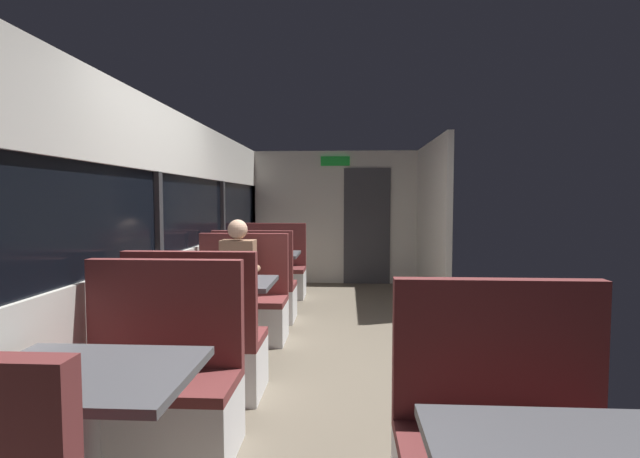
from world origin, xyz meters
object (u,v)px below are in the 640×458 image
at_px(bench_mid_window_facing_entry, 241,308).
at_px(bench_far_window_facing_end, 256,293).
at_px(dining_table_far_window, 265,260).
at_px(seated_passenger, 239,290).
at_px(dining_table_near_window, 87,393).
at_px(bench_mid_window_facing_end, 198,352).
at_px(bench_near_window_facing_entry, 156,396).
at_px(bench_far_window_facing_entry, 274,275).
at_px(dining_table_mid_window, 223,292).

relative_size(bench_mid_window_facing_entry, bench_far_window_facing_end, 1.00).
relative_size(bench_mid_window_facing_entry, dining_table_far_window, 1.22).
xyz_separation_m(dining_table_far_window, seated_passenger, (0.00, -1.55, -0.10)).
distance_m(dining_table_near_window, bench_mid_window_facing_end, 1.51).
relative_size(bench_near_window_facing_entry, bench_far_window_facing_entry, 1.00).
height_order(dining_table_near_window, bench_far_window_facing_entry, bench_far_window_facing_entry).
bearing_deg(dining_table_far_window, seated_passenger, -90.00).
xyz_separation_m(dining_table_far_window, bench_far_window_facing_entry, (0.00, 0.70, -0.31)).
distance_m(bench_far_window_facing_end, seated_passenger, 0.88).
bearing_deg(dining_table_far_window, dining_table_near_window, -90.00).
bearing_deg(dining_table_near_window, dining_table_mid_window, 90.00).
distance_m(bench_far_window_facing_end, bench_far_window_facing_entry, 1.40).
bearing_deg(bench_far_window_facing_entry, dining_table_near_window, -90.00).
distance_m(dining_table_mid_window, bench_mid_window_facing_entry, 0.77).
bearing_deg(bench_far_window_facing_end, bench_near_window_facing_entry, -90.00).
distance_m(dining_table_mid_window, dining_table_far_window, 2.18).
xyz_separation_m(bench_near_window_facing_entry, bench_mid_window_facing_end, (0.00, 0.78, 0.00)).
bearing_deg(bench_mid_window_facing_entry, seated_passenger, -90.00).
bearing_deg(dining_table_near_window, seated_passenger, 90.00).
bearing_deg(dining_table_near_window, bench_mid_window_facing_end, 90.00).
xyz_separation_m(dining_table_mid_window, bench_mid_window_facing_entry, (0.00, 0.70, -0.31)).
bearing_deg(bench_mid_window_facing_entry, dining_table_near_window, -90.00).
distance_m(dining_table_mid_window, bench_mid_window_facing_end, 0.77).
height_order(dining_table_far_window, bench_far_window_facing_entry, bench_far_window_facing_entry).
height_order(dining_table_mid_window, bench_mid_window_facing_entry, bench_mid_window_facing_entry).
bearing_deg(dining_table_far_window, bench_mid_window_facing_entry, -90.00).
distance_m(bench_mid_window_facing_end, bench_mid_window_facing_entry, 1.40).
relative_size(bench_near_window_facing_entry, bench_far_window_facing_end, 1.00).
height_order(bench_mid_window_facing_entry, bench_far_window_facing_entry, same).
bearing_deg(bench_mid_window_facing_entry, bench_near_window_facing_entry, -90.00).
height_order(dining_table_mid_window, bench_far_window_facing_entry, bench_far_window_facing_entry).
distance_m(bench_mid_window_facing_end, seated_passenger, 1.34).
xyz_separation_m(dining_table_near_window, bench_near_window_facing_entry, (0.00, 0.70, -0.31)).
relative_size(dining_table_near_window, seated_passenger, 0.71).
relative_size(dining_table_near_window, bench_mid_window_facing_end, 0.82).
bearing_deg(bench_far_window_facing_end, bench_mid_window_facing_entry, -90.00).
relative_size(dining_table_mid_window, bench_far_window_facing_entry, 0.82).
xyz_separation_m(bench_near_window_facing_entry, bench_far_window_facing_end, (0.00, 2.96, 0.00)).
bearing_deg(dining_table_near_window, bench_near_window_facing_entry, 90.00).
bearing_deg(bench_mid_window_facing_end, bench_far_window_facing_end, 90.00).
height_order(dining_table_near_window, bench_mid_window_facing_end, bench_mid_window_facing_end).
relative_size(bench_mid_window_facing_end, seated_passenger, 0.87).
height_order(bench_near_window_facing_entry, bench_far_window_facing_entry, same).
height_order(bench_mid_window_facing_end, bench_far_window_facing_end, same).
height_order(bench_near_window_facing_entry, dining_table_mid_window, bench_near_window_facing_entry).
bearing_deg(bench_far_window_facing_end, dining_table_far_window, 90.00).
xyz_separation_m(bench_mid_window_facing_entry, bench_far_window_facing_entry, (0.00, 2.18, 0.00)).
bearing_deg(bench_mid_window_facing_entry, bench_far_window_facing_entry, 90.00).
relative_size(dining_table_far_window, bench_far_window_facing_entry, 0.82).
distance_m(dining_table_far_window, seated_passenger, 1.56).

